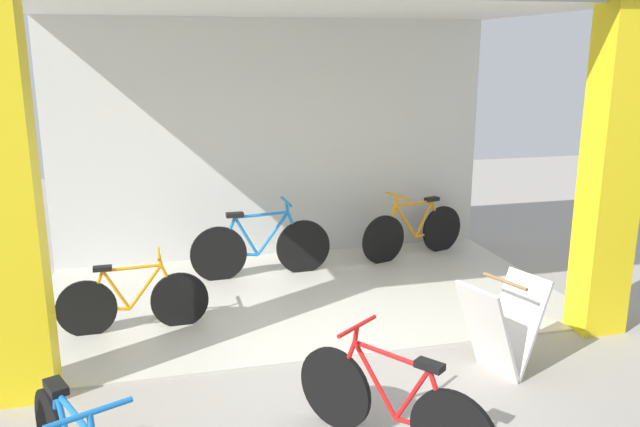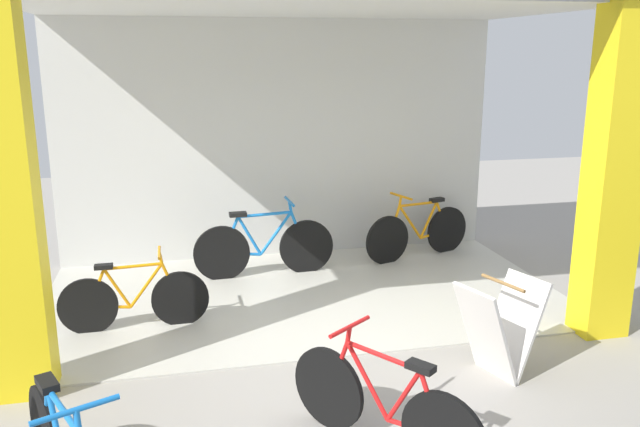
{
  "view_description": "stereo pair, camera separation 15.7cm",
  "coord_description": "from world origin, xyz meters",
  "px_view_note": "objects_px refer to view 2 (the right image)",
  "views": [
    {
      "loc": [
        -1.5,
        -5.1,
        2.68
      ],
      "look_at": [
        0.0,
        0.8,
        1.15
      ],
      "focal_mm": 36.17,
      "sensor_mm": 36.0,
      "label": 1
    },
    {
      "loc": [
        -1.34,
        -5.13,
        2.68
      ],
      "look_at": [
        0.0,
        0.8,
        1.15
      ],
      "focal_mm": 36.17,
      "sensor_mm": 36.0,
      "label": 2
    }
  ],
  "objects_px": {
    "bicycle_inside_0": "(264,247)",
    "bicycle_inside_2": "(418,232)",
    "bicycle_parked_1": "(383,407)",
    "bicycle_inside_1": "(134,299)",
    "sandwich_board_sign": "(499,329)"
  },
  "relations": [
    {
      "from": "bicycle_inside_2",
      "to": "bicycle_inside_1",
      "type": "bearing_deg",
      "value": -156.71
    },
    {
      "from": "bicycle_inside_1",
      "to": "sandwich_board_sign",
      "type": "height_order",
      "value": "sandwich_board_sign"
    },
    {
      "from": "bicycle_inside_0",
      "to": "sandwich_board_sign",
      "type": "bearing_deg",
      "value": -61.49
    },
    {
      "from": "bicycle_inside_1",
      "to": "bicycle_inside_2",
      "type": "height_order",
      "value": "bicycle_inside_2"
    },
    {
      "from": "bicycle_inside_0",
      "to": "bicycle_inside_2",
      "type": "height_order",
      "value": "bicycle_inside_0"
    },
    {
      "from": "bicycle_inside_0",
      "to": "bicycle_inside_2",
      "type": "bearing_deg",
      "value": 7.31
    },
    {
      "from": "bicycle_inside_0",
      "to": "sandwich_board_sign",
      "type": "relative_size",
      "value": 2.01
    },
    {
      "from": "bicycle_inside_1",
      "to": "bicycle_inside_2",
      "type": "bearing_deg",
      "value": 23.29
    },
    {
      "from": "bicycle_inside_2",
      "to": "sandwich_board_sign",
      "type": "bearing_deg",
      "value": -99.18
    },
    {
      "from": "bicycle_inside_0",
      "to": "bicycle_inside_1",
      "type": "distance_m",
      "value": 1.94
    },
    {
      "from": "bicycle_parked_1",
      "to": "bicycle_inside_1",
      "type": "bearing_deg",
      "value": 125.48
    },
    {
      "from": "bicycle_inside_2",
      "to": "bicycle_inside_0",
      "type": "bearing_deg",
      "value": -172.69
    },
    {
      "from": "sandwich_board_sign",
      "to": "bicycle_inside_1",
      "type": "bearing_deg",
      "value": 151.63
    },
    {
      "from": "bicycle_inside_1",
      "to": "bicycle_inside_0",
      "type": "bearing_deg",
      "value": 40.77
    },
    {
      "from": "bicycle_inside_0",
      "to": "bicycle_parked_1",
      "type": "distance_m",
      "value": 3.74
    }
  ]
}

